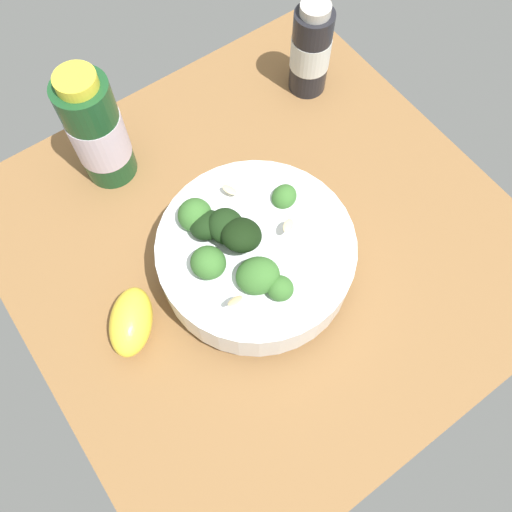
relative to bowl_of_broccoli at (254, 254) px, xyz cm
name	(u,v)px	position (x,y,z in cm)	size (l,w,h in cm)	color
ground_plane	(262,248)	(3.21, 2.69, -7.02)	(57.62, 57.62, 4.78)	brown
bowl_of_broccoli	(254,254)	(0.00, 0.00, 0.00)	(21.44, 21.44, 11.28)	white
lemon_wedge	(131,322)	(-14.79, 1.96, -2.26)	(7.75, 4.50, 4.74)	yellow
bottle_tall	(97,131)	(-6.43, 22.24, 2.83)	(6.47, 6.47, 16.21)	#194723
bottle_short	(311,51)	(22.33, 18.69, 1.62)	(5.20, 5.20, 13.17)	black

